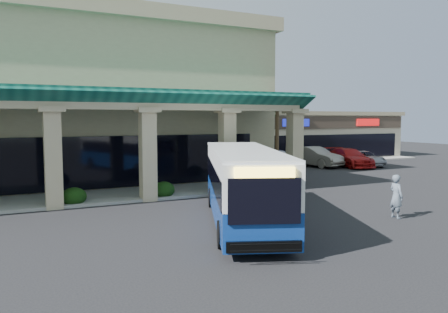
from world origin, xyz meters
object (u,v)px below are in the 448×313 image
transit_bus (243,186)px  car_red (349,158)px  pedestrian (396,196)px  car_gray (363,158)px  car_white (314,157)px  car_silver (276,159)px

transit_bus → car_red: (17.99, 13.87, -0.69)m
pedestrian → car_red: pedestrian is taller
transit_bus → car_gray: (19.68, 13.95, -0.83)m
pedestrian → car_gray: 21.05m
pedestrian → car_red: bearing=-31.5°
car_white → car_gray: bearing=-30.6°
car_silver → car_red: size_ratio=0.92×
pedestrian → car_gray: (13.52, 16.14, -0.26)m
transit_bus → car_silver: bearing=74.6°
transit_bus → car_gray: size_ratio=2.24×
car_silver → car_white: bearing=8.3°
pedestrian → car_silver: size_ratio=0.37×
pedestrian → car_silver: bearing=-11.7°
car_silver → car_red: 6.81m
pedestrian → car_silver: (5.12, 17.22, -0.07)m
car_white → car_red: 2.97m
transit_bus → car_gray: 24.13m
pedestrian → car_gray: pedestrian is taller
transit_bus → car_white: transit_bus is taller
transit_bus → car_gray: transit_bus is taller
transit_bus → pedestrian: (6.15, -2.19, -0.56)m
car_red → car_gray: 1.70m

